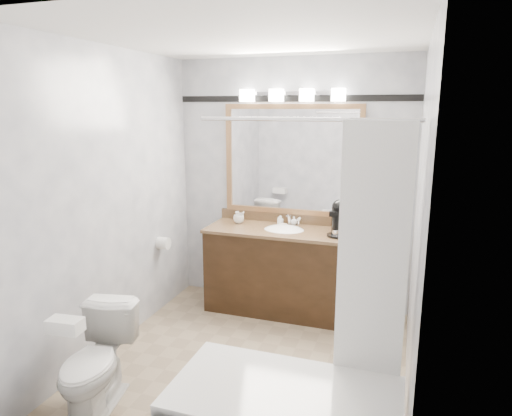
# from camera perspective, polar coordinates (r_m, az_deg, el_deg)

# --- Properties ---
(room) EXTENTS (2.42, 2.62, 2.52)m
(room) POSITION_cam_1_polar(r_m,az_deg,el_deg) (3.43, -0.82, -0.46)
(room) COLOR gray
(room) RESTS_ON ground
(vanity) EXTENTS (1.53, 0.58, 0.97)m
(vanity) POSITION_cam_1_polar(r_m,az_deg,el_deg) (4.59, 3.46, -7.60)
(vanity) COLOR black
(vanity) RESTS_ON ground
(mirror) EXTENTS (1.40, 0.04, 1.10)m
(mirror) POSITION_cam_1_polar(r_m,az_deg,el_deg) (4.60, 4.51, 5.99)
(mirror) COLOR #A4754A
(mirror) RESTS_ON room
(vanity_light_bar) EXTENTS (1.02, 0.14, 0.12)m
(vanity_light_bar) POSITION_cam_1_polar(r_m,az_deg,el_deg) (4.52, 4.47, 13.92)
(vanity_light_bar) COLOR silver
(vanity_light_bar) RESTS_ON room
(accent_stripe) EXTENTS (2.40, 0.01, 0.06)m
(accent_stripe) POSITION_cam_1_polar(r_m,az_deg,el_deg) (4.58, 4.67, 13.49)
(accent_stripe) COLOR black
(accent_stripe) RESTS_ON room
(bathtub) EXTENTS (1.30, 0.75, 1.96)m
(bathtub) POSITION_cam_1_polar(r_m,az_deg,el_deg) (2.90, 4.12, -24.39)
(bathtub) COLOR white
(bathtub) RESTS_ON ground
(tp_roll) EXTENTS (0.11, 0.12, 0.12)m
(tp_roll) POSITION_cam_1_polar(r_m,az_deg,el_deg) (4.62, -11.49, -4.34)
(tp_roll) COLOR white
(tp_roll) RESTS_ON room
(toilet) EXTENTS (0.51, 0.74, 0.69)m
(toilet) POSITION_cam_1_polar(r_m,az_deg,el_deg) (3.40, -19.37, -17.76)
(toilet) COLOR white
(toilet) RESTS_ON ground
(tissue_box) EXTENTS (0.22, 0.13, 0.08)m
(tissue_box) POSITION_cam_1_polar(r_m,az_deg,el_deg) (3.06, -22.74, -13.38)
(tissue_box) COLOR white
(tissue_box) RESTS_ON toilet
(coffee_maker) EXTENTS (0.18, 0.22, 0.34)m
(coffee_maker) POSITION_cam_1_polar(r_m,az_deg,el_deg) (4.28, 10.36, -1.11)
(coffee_maker) COLOR black
(coffee_maker) RESTS_ON vanity
(cup_left) EXTENTS (0.14, 0.14, 0.09)m
(cup_left) POSITION_cam_1_polar(r_m,az_deg,el_deg) (4.69, -2.17, -1.39)
(cup_left) COLOR white
(cup_left) RESTS_ON vanity
(cup_right) EXTENTS (0.10, 0.10, 0.09)m
(cup_right) POSITION_cam_1_polar(r_m,az_deg,el_deg) (4.82, -2.04, -0.99)
(cup_right) COLOR white
(cup_right) RESTS_ON vanity
(soap_bottle_a) EXTENTS (0.06, 0.06, 0.10)m
(soap_bottle_a) POSITION_cam_1_polar(r_m,az_deg,el_deg) (4.61, 3.06, -1.55)
(soap_bottle_a) COLOR white
(soap_bottle_a) RESTS_ON vanity
(soap_bottle_b) EXTENTS (0.09, 0.09, 0.09)m
(soap_bottle_b) POSITION_cam_1_polar(r_m,az_deg,el_deg) (4.63, 4.76, -1.59)
(soap_bottle_b) COLOR white
(soap_bottle_b) RESTS_ON vanity
(soap_bar) EXTENTS (0.08, 0.05, 0.02)m
(soap_bar) POSITION_cam_1_polar(r_m,az_deg,el_deg) (4.58, 3.40, -2.13)
(soap_bar) COLOR beige
(soap_bar) RESTS_ON vanity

